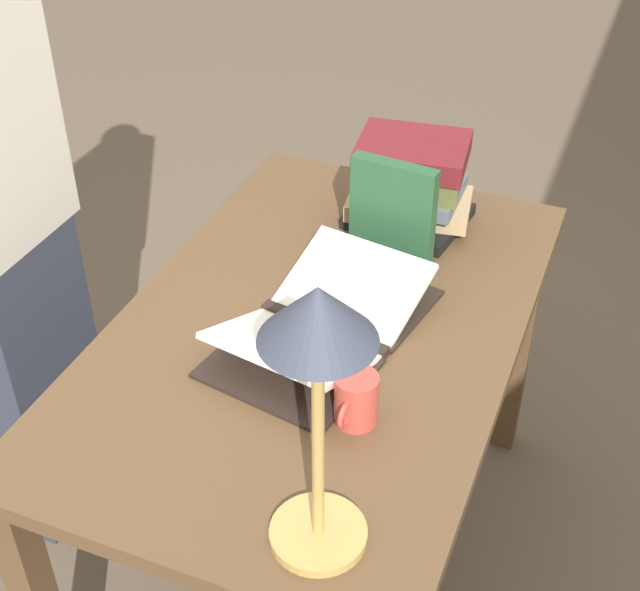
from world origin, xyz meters
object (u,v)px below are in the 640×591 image
(open_book, at_px, (324,322))
(reading_lamp, at_px, (318,358))
(book_stack_tall, at_px, (411,183))
(coffee_mug, at_px, (356,399))
(book_standing_upright, at_px, (392,213))

(open_book, distance_m, reading_lamp, 0.59)
(book_stack_tall, height_order, reading_lamp, reading_lamp)
(open_book, relative_size, coffee_mug, 4.87)
(open_book, bearing_deg, book_standing_upright, -177.38)
(open_book, bearing_deg, coffee_mug, 44.63)
(open_book, relative_size, reading_lamp, 1.12)
(book_standing_upright, distance_m, reading_lamp, 0.80)
(open_book, relative_size, book_standing_upright, 2.24)
(book_stack_tall, height_order, book_standing_upright, book_standing_upright)
(open_book, distance_m, coffee_mug, 0.25)
(open_book, bearing_deg, book_stack_tall, -173.59)
(open_book, relative_size, book_stack_tall, 1.77)
(coffee_mug, bearing_deg, reading_lamp, 7.52)
(open_book, xyz_separation_m, book_standing_upright, (-0.29, 0.04, 0.09))
(book_stack_tall, xyz_separation_m, book_standing_upright, (0.16, 0.01, 0.02))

